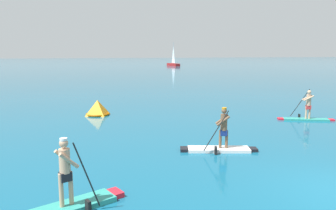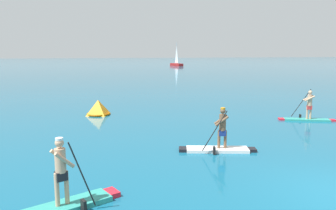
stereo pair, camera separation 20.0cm
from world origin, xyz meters
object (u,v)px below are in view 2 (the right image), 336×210
Objects in this scene: paddleboarder_near_left at (64,196)px; race_marker_buoy at (98,108)px; paddleboarder_far_right at (307,113)px; sailboat_right_horizon at (176,63)px; paddleboarder_mid_center at (218,142)px.

paddleboarder_near_left is 12.22m from race_marker_buoy.
race_marker_buoy is (-11.17, 4.96, -0.02)m from paddleboarder_far_right.
sailboat_right_horizon reaches higher than race_marker_buoy.
paddleboarder_near_left reaches higher than paddleboarder_mid_center.
sailboat_right_horizon is at bearing -89.19° from paddleboarder_mid_center.
paddleboarder_far_right is 0.45× the size of sailboat_right_horizon.
paddleboarder_mid_center is 0.45× the size of sailboat_right_horizon.
paddleboarder_far_right is at bearing -134.59° from paddleboarder_mid_center.
paddleboarder_far_right is at bearing -19.36° from sailboat_right_horizon.
paddleboarder_far_right is 74.83m from sailboat_right_horizon.
paddleboarder_near_left is 14.73m from paddleboarder_far_right.
paddleboarder_mid_center is 9.65m from race_marker_buoy.
paddleboarder_near_left is 1.85× the size of race_marker_buoy.
paddleboarder_mid_center is 80.38m from sailboat_right_horizon.
paddleboarder_near_left is at bearing -98.04° from race_marker_buoy.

